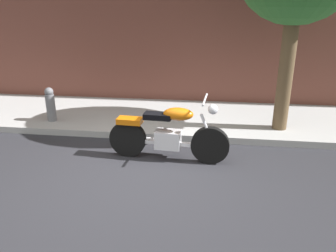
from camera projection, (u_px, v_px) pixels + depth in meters
The scene contains 4 objects.
ground_plane at pixel (142, 173), 5.50m from camera, with size 60.00×60.00×0.00m, color #28282D.
sidewalk at pixel (165, 117), 7.98m from camera, with size 24.11×2.58×0.14m, color #A5A5A5.
motorcycle at pixel (168, 135), 5.85m from camera, with size 2.15×0.70×1.16m.
fire_hydrant at pixel (51, 107), 7.44m from camera, with size 0.20×0.20×0.91m.
Camera 1 is at (1.06, -4.79, 2.64)m, focal length 35.67 mm.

